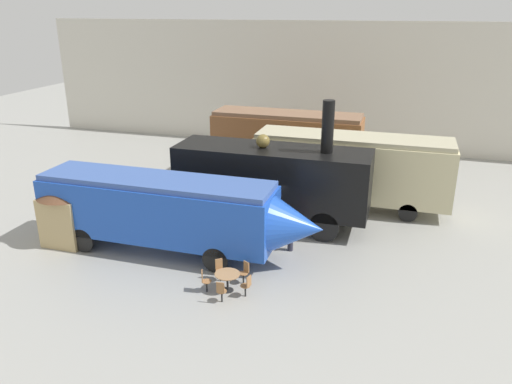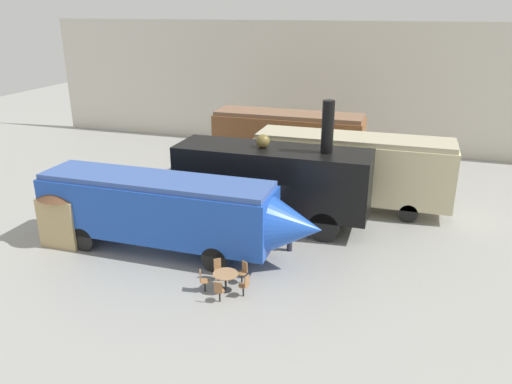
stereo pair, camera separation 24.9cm
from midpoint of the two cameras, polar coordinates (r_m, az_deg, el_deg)
ground_plane at (r=23.34m, az=0.74°, el=-4.63°), size 80.00×80.00×0.00m
backdrop_wall at (r=37.09m, az=8.09°, el=11.89°), size 44.00×0.15×9.00m
passenger_coach_wooden at (r=30.88m, az=3.94°, el=6.26°), size 9.09×2.56×3.88m
passenger_coach_vintage at (r=26.07m, az=11.19°, el=2.83°), size 9.95×2.58×3.80m
steam_locomotive at (r=23.45m, az=2.20°, el=1.66°), size 9.11×2.69×6.11m
streamlined_locomotive at (r=21.07m, az=-9.04°, el=-1.99°), size 12.11×2.47×3.27m
cafe_table_near at (r=18.60m, az=-3.11°, el=-9.65°), size 0.94×0.94×0.71m
cafe_chair_0 at (r=17.95m, az=-3.86°, el=-11.13°), size 0.36×0.36×0.87m
cafe_chair_1 at (r=18.24m, az=-0.88°, el=-10.52°), size 0.38×0.36×0.87m
cafe_chair_2 at (r=19.09m, az=-1.10°, el=-9.00°), size 0.39×0.40×0.87m
cafe_chair_3 at (r=19.33m, az=-3.98°, el=-8.65°), size 0.40×0.41×0.87m
cafe_chair_4 at (r=18.64m, az=-5.73°, el=-9.90°), size 0.40×0.38×0.87m
visitor_person at (r=21.36m, az=4.22°, el=-4.56°), size 0.34×0.34×1.64m
ticket_kiosk at (r=23.38m, az=-20.56°, el=-1.51°), size 2.34×2.34×3.00m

